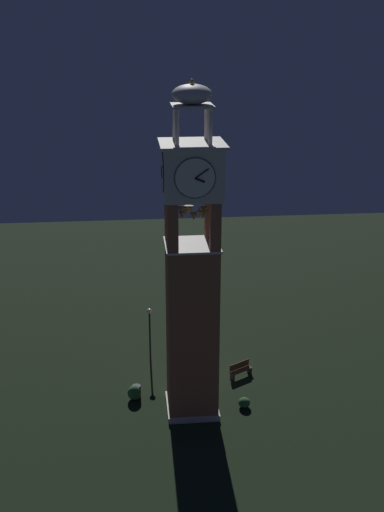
{
  "coord_description": "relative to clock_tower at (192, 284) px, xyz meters",
  "views": [
    {
      "loc": [
        -32.88,
        3.26,
        21.45
      ],
      "look_at": [
        0.0,
        0.0,
        9.63
      ],
      "focal_mm": 45.33,
      "sensor_mm": 36.0,
      "label": 1
    }
  ],
  "objects": [
    {
      "name": "ground",
      "position": [
        -0.0,
        0.0,
        -7.97
      ],
      "size": [
        80.0,
        80.0,
        0.0
      ],
      "primitive_type": "plane",
      "color": "black"
    },
    {
      "name": "shrub_near_entry",
      "position": [
        -0.14,
        -3.11,
        -7.66
      ],
      "size": [
        0.71,
        0.71,
        0.61
      ],
      "primitive_type": "ellipsoid",
      "color": "#336638",
      "rests_on": "ground"
    },
    {
      "name": "shrub_left_of_tower",
      "position": [
        1.35,
        3.39,
        -7.52
      ],
      "size": [
        0.82,
        0.82,
        0.91
      ],
      "primitive_type": "ellipsoid",
      "color": "#336638",
      "rests_on": "ground"
    },
    {
      "name": "clock_tower",
      "position": [
        0.0,
        0.0,
        0.0
      ],
      "size": [
        3.39,
        3.39,
        18.96
      ],
      "color": "#93543D",
      "rests_on": "ground"
    },
    {
      "name": "trash_bin",
      "position": [
        1.58,
        3.24,
        -7.57
      ],
      "size": [
        0.52,
        0.52,
        0.8
      ],
      "primitive_type": "cylinder",
      "color": "#4C4C51",
      "rests_on": "ground"
    },
    {
      "name": "park_bench",
      "position": [
        3.45,
        -3.49,
        -7.49
      ],
      "size": [
        1.19,
        1.6,
        0.95
      ],
      "color": "brown",
      "rests_on": "ground"
    },
    {
      "name": "lamp_post",
      "position": [
        6.32,
        2.22,
        -5.36
      ],
      "size": [
        0.36,
        0.36,
        3.74
      ],
      "color": "black",
      "rests_on": "ground"
    }
  ]
}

